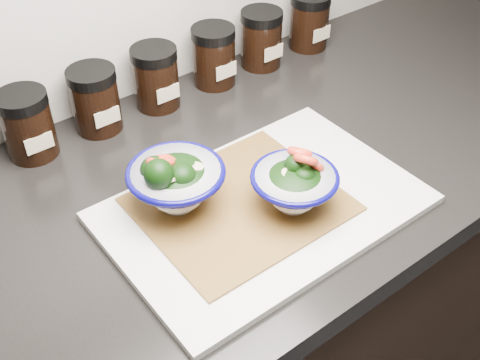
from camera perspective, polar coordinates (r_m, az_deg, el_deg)
cabinet at (r=1.34m, az=3.20°, el=-13.11°), size 3.43×0.58×0.86m
countertop at (r=1.02m, az=4.12°, el=2.14°), size 3.50×0.60×0.04m
cutting_board at (r=0.88m, az=2.23°, el=-2.62°), size 0.45×0.30×0.01m
bamboo_mat at (r=0.88m, az=0.00°, el=-2.29°), size 0.28×0.24×0.00m
bowl_left at (r=0.85m, az=-6.19°, el=-0.13°), size 0.14×0.14×0.10m
bowl_right at (r=0.85m, az=5.22°, el=-0.40°), size 0.13×0.13×0.10m
spice_jar_a at (r=1.02m, az=-19.49°, el=4.97°), size 0.08×0.08×0.11m
spice_jar_b at (r=1.05m, az=-13.56°, el=7.41°), size 0.08×0.08×0.11m
spice_jar_c at (r=1.09m, az=-7.98°, el=9.61°), size 0.08×0.08×0.11m
spice_jar_d at (r=1.15m, az=-2.50°, el=11.66°), size 0.08×0.08×0.11m
spice_jar_e at (r=1.21m, az=2.03°, el=13.25°), size 0.08×0.08×0.11m
spice_jar_f at (r=1.28m, az=6.59°, el=14.76°), size 0.08×0.08×0.11m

